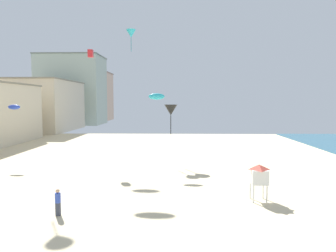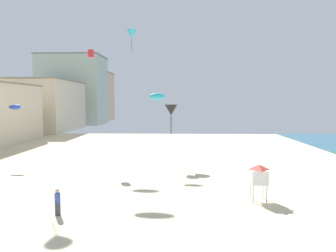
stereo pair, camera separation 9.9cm
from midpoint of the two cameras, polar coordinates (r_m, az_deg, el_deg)
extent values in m
cube|color=beige|center=(77.33, -21.90, 3.44)|extent=(13.18, 19.85, 11.38)
cube|color=gray|center=(77.46, -22.03, 7.76)|extent=(13.44, 20.25, 0.30)
cube|color=#B7C6B2|center=(95.70, -17.20, 6.28)|extent=(17.79, 13.05, 19.86)
cube|color=slate|center=(96.54, -17.34, 12.27)|extent=(18.15, 13.31, 0.30)
cube|color=beige|center=(111.42, -14.39, 5.28)|extent=(14.23, 16.79, 16.72)
cube|color=#89715E|center=(111.86, -14.48, 9.64)|extent=(14.51, 17.12, 0.30)
cube|color=#383D4C|center=(20.26, -19.68, -14.32)|extent=(0.28, 0.18, 0.80)
cylinder|color=#334CB2|center=(20.05, -19.73, -12.43)|extent=(0.34, 0.34, 0.60)
sphere|color=tan|center=(19.93, -19.77, -11.27)|extent=(0.24, 0.24, 0.24)
cylinder|color=white|center=(22.06, 15.70, -12.10)|extent=(0.10, 0.10, 1.20)
cylinder|color=white|center=(22.29, 18.00, -11.98)|extent=(0.10, 0.10, 1.20)
cylinder|color=white|center=(22.90, 15.16, -11.46)|extent=(0.10, 0.10, 1.20)
cylinder|color=white|center=(23.12, 17.37, -11.36)|extent=(0.10, 0.10, 1.20)
cube|color=white|center=(22.31, 16.63, -9.01)|extent=(1.10, 1.10, 1.00)
pyramid|color=#D14C3D|center=(22.16, 16.67, -7.31)|extent=(1.10, 1.10, 0.35)
cube|color=red|center=(37.37, -14.06, 12.96)|extent=(0.55, 0.55, 0.86)
cone|color=#2DB7CC|center=(43.05, -6.73, 16.70)|extent=(1.27, 1.27, 1.04)
cylinder|color=teal|center=(42.78, -6.71, 14.81)|extent=(0.07, 0.07, 1.84)
cone|color=black|center=(33.51, 0.66, 3.00)|extent=(1.44, 1.44, 1.18)
cylinder|color=black|center=(33.60, 0.66, 0.21)|extent=(0.08, 0.08, 2.09)
ellipsoid|color=blue|center=(37.43, -26.54, 3.17)|extent=(1.35, 0.37, 0.52)
ellipsoid|color=#2DB7CC|center=(31.14, -2.01, 5.51)|extent=(1.62, 0.45, 0.63)
camera|label=1|loc=(0.05, -89.89, 0.01)|focal=32.78mm
camera|label=2|loc=(0.05, 90.11, -0.01)|focal=32.78mm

